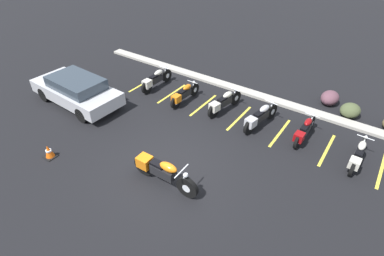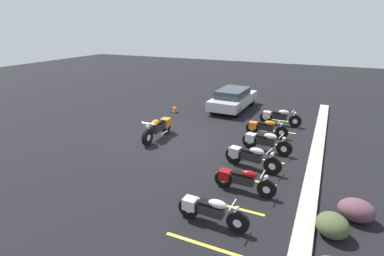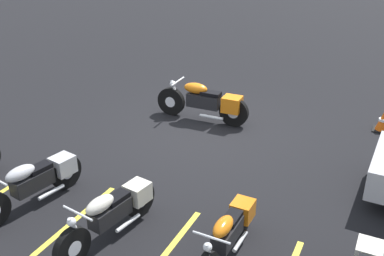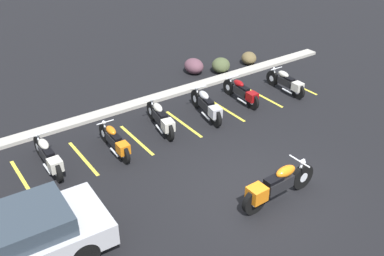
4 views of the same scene
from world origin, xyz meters
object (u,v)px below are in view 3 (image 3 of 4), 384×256
at_px(parked_bike_1, 229,232).
at_px(parked_bike_2, 113,212).
at_px(parked_bike_3, 36,181).
at_px(motorcycle_orange_featured, 206,102).
at_px(traffic_cone, 383,121).

xyz_separation_m(parked_bike_1, parked_bike_2, (1.82, 0.36, 0.03)).
bearing_deg(parked_bike_3, parked_bike_1, 103.60).
distance_m(motorcycle_orange_featured, traffic_cone, 4.24).
xyz_separation_m(motorcycle_orange_featured, parked_bike_2, (-0.51, 4.73, -0.07)).
bearing_deg(parked_bike_2, parked_bike_1, 110.53).
xyz_separation_m(parked_bike_2, parked_bike_3, (1.73, -0.15, 0.01)).
bearing_deg(parked_bike_3, motorcycle_orange_featured, 175.26).
relative_size(parked_bike_1, traffic_cone, 3.89).
height_order(parked_bike_1, traffic_cone, parked_bike_1).
bearing_deg(motorcycle_orange_featured, parked_bike_2, 94.94).
bearing_deg(parked_bike_3, traffic_cone, 148.49).
distance_m(parked_bike_3, traffic_cone, 7.89).
bearing_deg(traffic_cone, parked_bike_2, 59.79).
bearing_deg(parked_bike_2, motorcycle_orange_featured, -164.54).
height_order(motorcycle_orange_featured, parked_bike_1, motorcycle_orange_featured).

